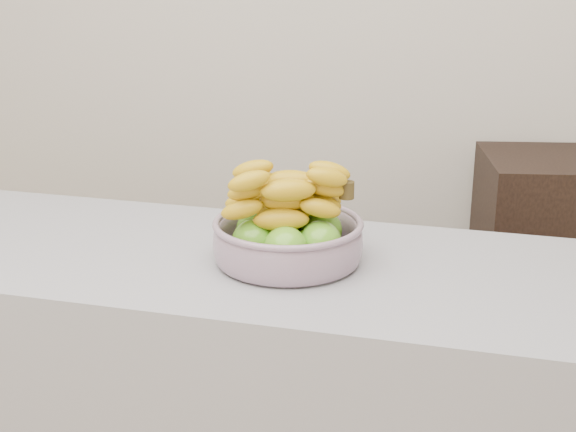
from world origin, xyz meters
name	(u,v)px	position (x,y,z in m)	size (l,w,h in m)	color
counter	(193,431)	(0.00, 0.75, 0.45)	(2.00, 0.60, 0.90)	#94939B
cabinet	(554,293)	(0.85, 1.78, 0.46)	(0.51, 0.40, 0.91)	black
fruit_bowl	(288,233)	(0.23, 0.75, 0.96)	(0.31, 0.31, 0.20)	#A4B3C5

